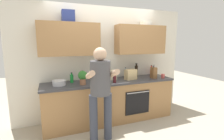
# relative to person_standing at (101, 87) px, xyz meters

# --- Properties ---
(ground_plane) EXTENTS (12.00, 12.00, 0.00)m
(ground_plane) POSITION_rel_person_standing_xyz_m (0.43, 0.66, -0.97)
(ground_plane) COLOR #B2A893
(back_wall_unit) EXTENTS (4.00, 0.38, 2.50)m
(back_wall_unit) POSITION_rel_person_standing_xyz_m (0.43, 0.93, 0.53)
(back_wall_unit) COLOR silver
(back_wall_unit) RESTS_ON ground
(counter) EXTENTS (2.84, 0.67, 0.90)m
(counter) POSITION_rel_person_standing_xyz_m (0.43, 0.65, -0.51)
(counter) COLOR #A37547
(counter) RESTS_ON ground
(person_standing) EXTENTS (0.49, 0.45, 1.63)m
(person_standing) POSITION_rel_person_standing_xyz_m (0.00, 0.00, 0.00)
(person_standing) COLOR #383D4C
(person_standing) RESTS_ON ground
(bottle_oil) EXTENTS (0.07, 0.07, 0.25)m
(bottle_oil) POSITION_rel_person_standing_xyz_m (1.51, 0.67, 0.03)
(bottle_oil) COLOR olive
(bottle_oil) RESTS_ON counter
(bottle_syrup) EXTENTS (0.05, 0.05, 0.24)m
(bottle_syrup) POSITION_rel_person_standing_xyz_m (0.04, 0.69, 0.04)
(bottle_syrup) COLOR #8C4C14
(bottle_syrup) RESTS_ON counter
(bottle_soy) EXTENTS (0.07, 0.07, 0.33)m
(bottle_soy) POSITION_rel_person_standing_xyz_m (1.14, 0.82, 0.08)
(bottle_soy) COLOR black
(bottle_soy) RESTS_ON counter
(bottle_soda) EXTENTS (0.07, 0.07, 0.21)m
(bottle_soda) POSITION_rel_person_standing_xyz_m (-0.37, 0.79, 0.02)
(bottle_soda) COLOR #198C33
(bottle_soda) RESTS_ON counter
(bottle_hotsauce) EXTENTS (0.06, 0.06, 0.25)m
(bottle_hotsauce) POSITION_rel_person_standing_xyz_m (1.60, 0.87, 0.04)
(bottle_hotsauce) COLOR red
(bottle_hotsauce) RESTS_ON counter
(bottle_water) EXTENTS (0.05, 0.05, 0.24)m
(bottle_water) POSITION_rel_person_standing_xyz_m (0.85, 0.82, 0.04)
(bottle_water) COLOR silver
(bottle_water) RESTS_ON counter
(bottle_wine) EXTENTS (0.07, 0.07, 0.21)m
(bottle_wine) POSITION_rel_person_standing_xyz_m (0.44, 0.46, 0.01)
(bottle_wine) COLOR #471419
(bottle_wine) RESTS_ON counter
(cup_ceramic) EXTENTS (0.08, 0.08, 0.09)m
(cup_ceramic) POSITION_rel_person_standing_xyz_m (1.65, 0.47, -0.02)
(cup_ceramic) COLOR #BF4C47
(cup_ceramic) RESTS_ON counter
(mixing_bowl) EXTENTS (0.25, 0.25, 0.10)m
(mixing_bowl) POSITION_rel_person_standing_xyz_m (-0.63, 0.66, -0.02)
(mixing_bowl) COLOR silver
(mixing_bowl) RESTS_ON counter
(knife_block) EXTENTS (0.10, 0.14, 0.31)m
(knife_block) POSITION_rel_person_standing_xyz_m (1.44, 0.54, 0.06)
(knife_block) COLOR brown
(knife_block) RESTS_ON counter
(potted_herb) EXTENTS (0.18, 0.18, 0.28)m
(potted_herb) POSITION_rel_person_standing_xyz_m (-0.20, 0.54, 0.09)
(potted_herb) COLOR #9E6647
(potted_herb) RESTS_ON counter
(grocery_bag_rice) EXTENTS (0.22, 0.18, 0.21)m
(grocery_bag_rice) POSITION_rel_person_standing_xyz_m (0.49, 0.76, 0.04)
(grocery_bag_rice) COLOR beige
(grocery_bag_rice) RESTS_ON counter
(grocery_bag_bread) EXTENTS (0.28, 0.18, 0.22)m
(grocery_bag_bread) POSITION_rel_person_standing_xyz_m (0.89, 0.61, 0.05)
(grocery_bag_bread) COLOR tan
(grocery_bag_bread) RESTS_ON counter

